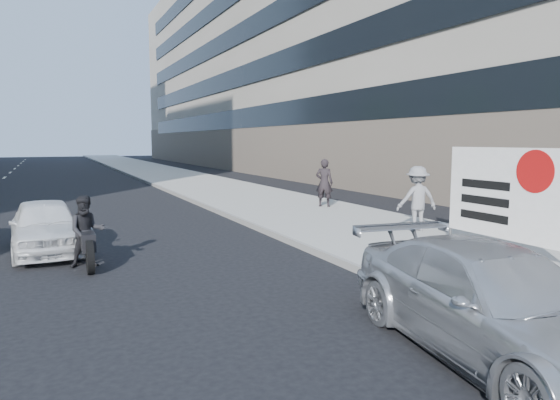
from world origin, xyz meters
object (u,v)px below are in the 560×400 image
parked_sedan (494,303)px  pedestrian_woman (324,183)px  jogger (417,199)px  motorcycle (87,235)px  protest_banner (505,194)px  white_sedan_near (45,226)px

parked_sedan → pedestrian_woman: bearing=76.8°
jogger → motorcycle: size_ratio=0.83×
protest_banner → motorcycle: (-7.92, 3.08, -0.76)m
protest_banner → motorcycle: size_ratio=1.50×
white_sedan_near → jogger: bearing=-16.1°
motorcycle → pedestrian_woman: bearing=30.7°
white_sedan_near → protest_banner: bearing=-32.3°
pedestrian_woman → white_sedan_near: bearing=62.5°
pedestrian_woman → parked_sedan: pedestrian_woman is taller
motorcycle → protest_banner: bearing=-21.5°
pedestrian_woman → white_sedan_near: 9.58m
jogger → protest_banner: protest_banner is taller
jogger → motorcycle: bearing=10.6°
pedestrian_woman → parked_sedan: 12.19m
pedestrian_woman → protest_banner: size_ratio=0.56×
jogger → pedestrian_woman: bearing=-80.1°
protest_banner → motorcycle: protest_banner is taller
jogger → parked_sedan: (-4.09, -6.16, -0.36)m
jogger → parked_sedan: 7.40m
motorcycle → white_sedan_near: bearing=112.8°
jogger → protest_banner: (-0.11, -2.82, 0.41)m
jogger → white_sedan_near: 9.02m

